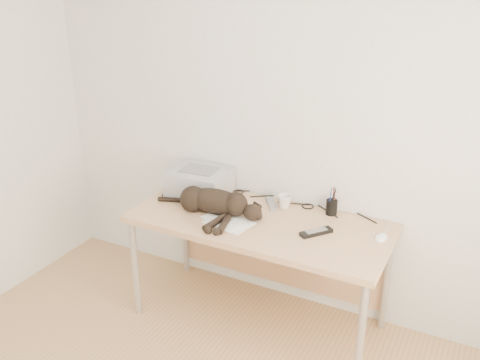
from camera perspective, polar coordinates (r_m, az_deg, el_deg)
The scene contains 11 objects.
wall_back at distance 3.39m, azimuth 4.82°, elevation 6.67°, with size 3.50×3.50×0.00m, color white.
desk at distance 3.42m, azimuth 2.66°, elevation -5.70°, with size 1.60×0.70×0.74m.
printer at distance 3.61m, azimuth -4.33°, elevation -0.21°, with size 0.41×0.35×0.18m.
papers at distance 3.27m, azimuth -1.32°, elevation -4.41°, with size 0.35×0.28×0.01m.
cat at distance 3.34m, azimuth -2.98°, elevation -2.40°, with size 0.75×0.35×0.17m.
mug at distance 3.43m, azimuth 4.77°, elevation -2.31°, with size 0.09×0.09×0.09m, color silver.
pen_cup at distance 3.38m, azimuth 9.74°, elevation -2.85°, with size 0.07×0.07×0.18m.
remote_grey at distance 3.48m, azimuth 3.39°, elevation -2.55°, with size 0.05×0.18×0.02m, color slate.
remote_black at distance 3.15m, azimuth 8.13°, elevation -5.55°, with size 0.06×0.20×0.02m, color black.
mouse at distance 3.18m, azimuth 14.84°, elevation -5.78°, with size 0.07×0.11×0.04m, color white.
cable_tangle at distance 3.54m, azimuth 4.21°, elevation -2.17°, with size 1.36×0.08×0.01m, color black, non-canonical shape.
Camera 1 is at (1.23, -1.26, 2.24)m, focal length 40.00 mm.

